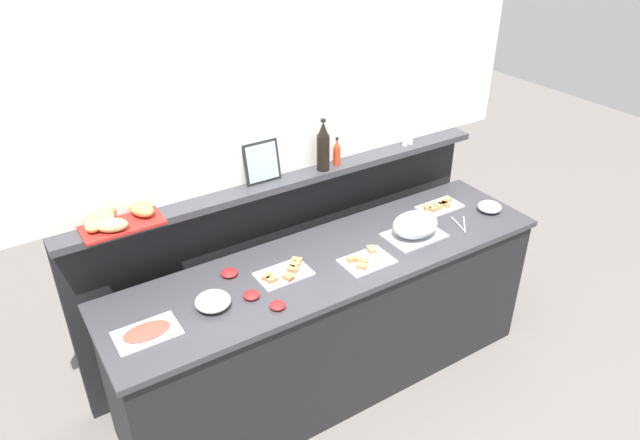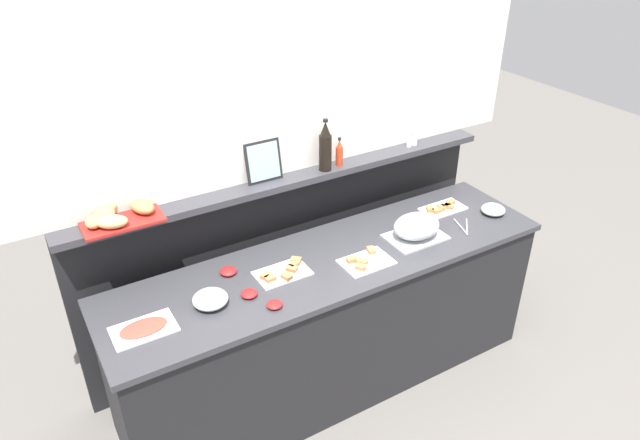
% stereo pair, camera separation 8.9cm
% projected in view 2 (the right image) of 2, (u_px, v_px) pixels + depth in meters
% --- Properties ---
extents(ground_plane, '(12.00, 12.00, 0.00)m').
position_uv_depth(ground_plane, '(286.00, 325.00, 4.18)').
color(ground_plane, slate).
extents(buffet_counter, '(2.58, 0.68, 0.92)m').
position_uv_depth(buffet_counter, '(331.00, 323.00, 3.50)').
color(buffet_counter, black).
rests_on(buffet_counter, ground_plane).
extents(back_ledge_unit, '(2.70, 0.22, 1.24)m').
position_uv_depth(back_ledge_unit, '(289.00, 254.00, 3.78)').
color(back_ledge_unit, black).
rests_on(back_ledge_unit, ground_plane).
extents(upper_wall_panel, '(3.30, 0.08, 1.36)m').
position_uv_depth(upper_wall_panel, '(281.00, 55.00, 3.16)').
color(upper_wall_panel, white).
rests_on(upper_wall_panel, back_ledge_unit).
extents(sandwich_platter_front, '(0.28, 0.16, 0.04)m').
position_uv_depth(sandwich_platter_front, '(443.00, 208.00, 3.74)').
color(sandwich_platter_front, white).
rests_on(sandwich_platter_front, buffet_counter).
extents(sandwich_platter_rear, '(0.29, 0.18, 0.04)m').
position_uv_depth(sandwich_platter_rear, '(283.00, 272.00, 3.13)').
color(sandwich_platter_rear, white).
rests_on(sandwich_platter_rear, buffet_counter).
extents(sandwich_platter_side, '(0.28, 0.19, 0.04)m').
position_uv_depth(sandwich_platter_side, '(365.00, 261.00, 3.23)').
color(sandwich_platter_side, silver).
rests_on(sandwich_platter_side, buffet_counter).
extents(cold_cuts_platter, '(0.30, 0.19, 0.02)m').
position_uv_depth(cold_cuts_platter, '(144.00, 329.00, 2.75)').
color(cold_cuts_platter, white).
rests_on(cold_cuts_platter, buffet_counter).
extents(serving_cloche, '(0.34, 0.24, 0.17)m').
position_uv_depth(serving_cloche, '(416.00, 227.00, 3.42)').
color(serving_cloche, '#B7BABF').
rests_on(serving_cloche, buffet_counter).
extents(glass_bowl_large, '(0.15, 0.15, 0.06)m').
position_uv_depth(glass_bowl_large, '(493.00, 210.00, 3.69)').
color(glass_bowl_large, silver).
rests_on(glass_bowl_large, buffet_counter).
extents(glass_bowl_medium, '(0.18, 0.18, 0.07)m').
position_uv_depth(glass_bowl_medium, '(210.00, 300.00, 2.90)').
color(glass_bowl_medium, silver).
rests_on(glass_bowl_medium, buffet_counter).
extents(condiment_bowl_teal, '(0.08, 0.08, 0.03)m').
position_uv_depth(condiment_bowl_teal, '(274.00, 304.00, 2.90)').
color(condiment_bowl_teal, red).
rests_on(condiment_bowl_teal, buffet_counter).
extents(condiment_bowl_dark, '(0.08, 0.08, 0.03)m').
position_uv_depth(condiment_bowl_dark, '(249.00, 294.00, 2.97)').
color(condiment_bowl_dark, red).
rests_on(condiment_bowl_dark, buffet_counter).
extents(condiment_bowl_cream, '(0.09, 0.09, 0.03)m').
position_uv_depth(condiment_bowl_cream, '(228.00, 271.00, 3.14)').
color(condiment_bowl_cream, red).
rests_on(condiment_bowl_cream, buffet_counter).
extents(serving_tongs, '(0.13, 0.18, 0.01)m').
position_uv_depth(serving_tongs, '(464.00, 227.00, 3.55)').
color(serving_tongs, '#B7BABF').
rests_on(serving_tongs, buffet_counter).
extents(wine_bottle_dark, '(0.08, 0.08, 0.32)m').
position_uv_depth(wine_bottle_dark, '(325.00, 147.00, 3.43)').
color(wine_bottle_dark, black).
rests_on(wine_bottle_dark, back_ledge_unit).
extents(hot_sauce_bottle, '(0.04, 0.04, 0.18)m').
position_uv_depth(hot_sauce_bottle, '(339.00, 153.00, 3.52)').
color(hot_sauce_bottle, red).
rests_on(hot_sauce_bottle, back_ledge_unit).
extents(salt_shaker, '(0.03, 0.03, 0.09)m').
position_uv_depth(salt_shaker, '(409.00, 140.00, 3.78)').
color(salt_shaker, white).
rests_on(salt_shaker, back_ledge_unit).
extents(pepper_shaker, '(0.03, 0.03, 0.09)m').
position_uv_depth(pepper_shaker, '(415.00, 139.00, 3.80)').
color(pepper_shaker, white).
rests_on(pepper_shaker, back_ledge_unit).
extents(bread_basket, '(0.40, 0.31, 0.08)m').
position_uv_depth(bread_basket, '(115.00, 214.00, 2.97)').
color(bread_basket, '#B2231E').
rests_on(bread_basket, back_ledge_unit).
extents(framed_picture, '(0.22, 0.06, 0.24)m').
position_uv_depth(framed_picture, '(263.00, 161.00, 3.32)').
color(framed_picture, black).
rests_on(framed_picture, back_ledge_unit).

